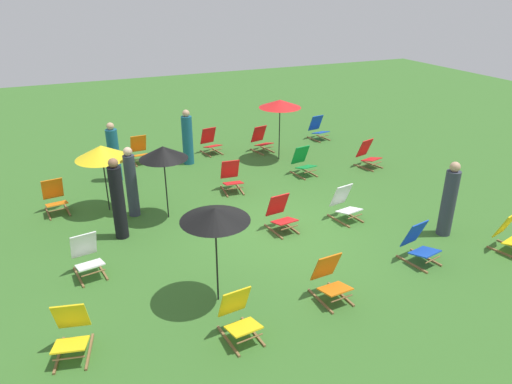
{
  "coord_description": "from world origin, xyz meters",
  "views": [
    {
      "loc": [
        -4.09,
        -8.23,
        5.11
      ],
      "look_at": [
        0.0,
        1.2,
        0.5
      ],
      "focal_mm": 32.82,
      "sensor_mm": 36.0,
      "label": 1
    }
  ],
  "objects_px": {
    "person_2": "(449,201)",
    "person_3": "(187,139)",
    "deckchair_0": "(330,279)",
    "deckchair_12": "(55,198)",
    "deckchair_6": "(318,129)",
    "deckchair_7": "(511,235)",
    "deckchair_2": "(419,244)",
    "deckchair_13": "(231,177)",
    "deckchair_5": "(210,142)",
    "umbrella_2": "(163,153)",
    "deckchair_1": "(281,214)",
    "deckchair_15": "(368,155)",
    "deckchair_4": "(140,150)",
    "deckchair_8": "(71,332)",
    "umbrella_1": "(101,152)",
    "deckchair_9": "(345,204)",
    "person_0": "(131,183)",
    "deckchair_14": "(261,140)",
    "person_1": "(118,201)",
    "deckchair_11": "(87,257)",
    "deckchair_10": "(303,162)",
    "umbrella_3": "(215,215)",
    "umbrella_0": "(280,104)",
    "person_4": "(114,154)"
  },
  "relations": [
    {
      "from": "person_2",
      "to": "person_3",
      "type": "relative_size",
      "value": 1.01
    },
    {
      "from": "deckchair_0",
      "to": "deckchair_12",
      "type": "distance_m",
      "value": 7.03
    },
    {
      "from": "deckchair_6",
      "to": "deckchair_7",
      "type": "relative_size",
      "value": 0.97
    },
    {
      "from": "deckchair_2",
      "to": "deckchair_13",
      "type": "relative_size",
      "value": 1.0
    },
    {
      "from": "deckchair_5",
      "to": "person_3",
      "type": "height_order",
      "value": "person_3"
    },
    {
      "from": "deckchair_7",
      "to": "umbrella_2",
      "type": "distance_m",
      "value": 7.6
    },
    {
      "from": "deckchair_1",
      "to": "deckchair_15",
      "type": "relative_size",
      "value": 0.97
    },
    {
      "from": "deckchair_12",
      "to": "person_2",
      "type": "xyz_separation_m",
      "value": [
        7.84,
        -4.6,
        0.44
      ]
    },
    {
      "from": "deckchair_4",
      "to": "umbrella_2",
      "type": "height_order",
      "value": "umbrella_2"
    },
    {
      "from": "deckchair_6",
      "to": "person_3",
      "type": "relative_size",
      "value": 0.49
    },
    {
      "from": "deckchair_8",
      "to": "deckchair_5",
      "type": "bearing_deg",
      "value": 71.8
    },
    {
      "from": "person_2",
      "to": "deckchair_8",
      "type": "bearing_deg",
      "value": -22.97
    },
    {
      "from": "deckchair_2",
      "to": "deckchair_5",
      "type": "distance_m",
      "value": 8.05
    },
    {
      "from": "deckchair_13",
      "to": "umbrella_1",
      "type": "relative_size",
      "value": 0.5
    },
    {
      "from": "deckchair_4",
      "to": "deckchair_9",
      "type": "relative_size",
      "value": 1.0
    },
    {
      "from": "person_0",
      "to": "deckchair_14",
      "type": "bearing_deg",
      "value": 75.75
    },
    {
      "from": "deckchair_14",
      "to": "deckchair_15",
      "type": "xyz_separation_m",
      "value": [
        2.36,
        -2.59,
        0.0
      ]
    },
    {
      "from": "deckchair_15",
      "to": "person_1",
      "type": "bearing_deg",
      "value": 175.37
    },
    {
      "from": "deckchair_2",
      "to": "deckchair_15",
      "type": "xyz_separation_m",
      "value": [
        2.23,
        4.79,
        0.0
      ]
    },
    {
      "from": "deckchair_5",
      "to": "person_0",
      "type": "bearing_deg",
      "value": -140.82
    },
    {
      "from": "deckchair_11",
      "to": "deckchair_12",
      "type": "bearing_deg",
      "value": 89.28
    },
    {
      "from": "deckchair_10",
      "to": "umbrella_3",
      "type": "relative_size",
      "value": 0.47
    },
    {
      "from": "deckchair_5",
      "to": "deckchair_8",
      "type": "bearing_deg",
      "value": -131.03
    },
    {
      "from": "umbrella_2",
      "to": "umbrella_0",
      "type": "bearing_deg",
      "value": 31.77
    },
    {
      "from": "deckchair_10",
      "to": "person_0",
      "type": "bearing_deg",
      "value": 179.89
    },
    {
      "from": "umbrella_2",
      "to": "person_1",
      "type": "height_order",
      "value": "person_1"
    },
    {
      "from": "deckchair_9",
      "to": "umbrella_1",
      "type": "bearing_deg",
      "value": 141.87
    },
    {
      "from": "deckchair_10",
      "to": "person_1",
      "type": "xyz_separation_m",
      "value": [
        -5.41,
        -1.68,
        0.51
      ]
    },
    {
      "from": "deckchair_5",
      "to": "deckchair_7",
      "type": "height_order",
      "value": "same"
    },
    {
      "from": "umbrella_0",
      "to": "person_2",
      "type": "distance_m",
      "value": 6.02
    },
    {
      "from": "deckchair_2",
      "to": "deckchair_7",
      "type": "bearing_deg",
      "value": -23.46
    },
    {
      "from": "deckchair_2",
      "to": "person_2",
      "type": "distance_m",
      "value": 1.5
    },
    {
      "from": "deckchair_10",
      "to": "person_1",
      "type": "height_order",
      "value": "person_1"
    },
    {
      "from": "deckchair_1",
      "to": "deckchair_11",
      "type": "height_order",
      "value": "same"
    },
    {
      "from": "deckchair_5",
      "to": "deckchair_10",
      "type": "relative_size",
      "value": 1.0
    },
    {
      "from": "deckchair_12",
      "to": "umbrella_1",
      "type": "distance_m",
      "value": 1.69
    },
    {
      "from": "umbrella_3",
      "to": "person_4",
      "type": "relative_size",
      "value": 1.07
    },
    {
      "from": "deckchair_8",
      "to": "person_3",
      "type": "xyz_separation_m",
      "value": [
        3.83,
        7.16,
        0.42
      ]
    },
    {
      "from": "deckchair_8",
      "to": "deckchair_15",
      "type": "bearing_deg",
      "value": 41.7
    },
    {
      "from": "deckchair_4",
      "to": "umbrella_1",
      "type": "relative_size",
      "value": 0.5
    },
    {
      "from": "deckchair_15",
      "to": "deckchair_13",
      "type": "bearing_deg",
      "value": 164.97
    },
    {
      "from": "deckchair_6",
      "to": "deckchair_7",
      "type": "bearing_deg",
      "value": -100.59
    },
    {
      "from": "deckchair_8",
      "to": "deckchair_12",
      "type": "xyz_separation_m",
      "value": [
        -0.05,
        5.2,
        0.0
      ]
    },
    {
      "from": "deckchair_6",
      "to": "umbrella_0",
      "type": "bearing_deg",
      "value": -157.59
    },
    {
      "from": "deckchair_2",
      "to": "umbrella_2",
      "type": "height_order",
      "value": "umbrella_2"
    },
    {
      "from": "deckchair_4",
      "to": "person_2",
      "type": "distance_m",
      "value": 9.02
    },
    {
      "from": "deckchair_9",
      "to": "deckchair_13",
      "type": "xyz_separation_m",
      "value": [
        -1.85,
        2.6,
        0.0
      ]
    },
    {
      "from": "deckchair_0",
      "to": "deckchair_14",
      "type": "xyz_separation_m",
      "value": [
        2.12,
        7.71,
        0.0
      ]
    },
    {
      "from": "person_1",
      "to": "person_2",
      "type": "bearing_deg",
      "value": 14.69
    },
    {
      "from": "deckchair_5",
      "to": "person_1",
      "type": "xyz_separation_m",
      "value": [
        -3.55,
        -4.53,
        0.51
      ]
    }
  ]
}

